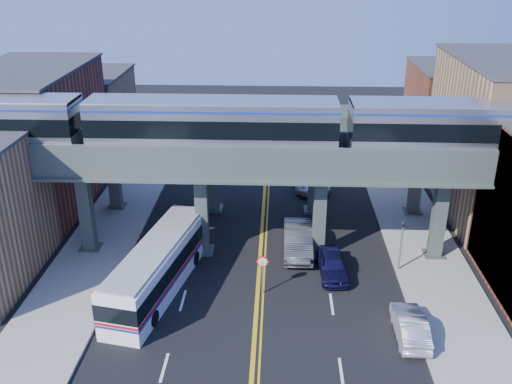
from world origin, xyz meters
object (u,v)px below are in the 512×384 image
car_lane_b (298,240)px  car_lane_d (301,155)px  stop_sign (263,269)px  traffic_signal (401,240)px  car_lane_c (309,176)px  car_parked_curb (410,326)px  car_lane_a (333,265)px  transit_train (212,124)px  transit_bus (159,267)px

car_lane_b → car_lane_d: bearing=87.5°
stop_sign → traffic_signal: size_ratio=0.64×
car_lane_c → car_parked_curb: size_ratio=1.45×
car_lane_a → car_parked_curb: car_lane_a is taller
stop_sign → traffic_signal: (8.90, 3.00, 0.54)m
transit_train → transit_bus: bearing=-123.4°
car_lane_b → car_lane_c: 12.13m
car_lane_a → car_lane_b: (-2.17, 3.00, 0.18)m
car_lane_b → car_parked_curb: bearing=-57.6°
car_lane_c → car_lane_d: bearing=87.9°
stop_sign → car_lane_b: size_ratio=0.47×
traffic_signal → car_lane_d: bearing=105.7°
car_lane_c → car_lane_d: car_lane_c is taller
stop_sign → transit_bus: transit_bus is taller
stop_sign → car_lane_d: 23.76m
car_lane_d → car_lane_b: bearing=-100.2°
stop_sign → car_parked_curb: stop_sign is taller
traffic_signal → car_lane_a: size_ratio=0.94×
transit_bus → car_parked_curb: (14.65, -4.27, -0.81)m
stop_sign → car_lane_a: size_ratio=0.60×
car_lane_d → transit_bus: bearing=-120.1°
transit_bus → car_lane_c: transit_bus is taller
transit_train → traffic_signal: bearing=-9.2°
car_lane_a → car_lane_b: size_ratio=0.78×
stop_sign → car_lane_a: (4.49, 2.34, -1.01)m
car_lane_a → car_lane_d: (-1.34, 21.19, 0.02)m
transit_bus → car_parked_curb: transit_bus is taller
transit_train → car_lane_a: transit_train is taller
car_lane_b → car_lane_c: bearing=83.8°
car_lane_a → car_lane_d: 21.23m
car_lane_a → transit_bus: bearing=-173.5°
transit_train → car_lane_b: bearing=3.5°
car_lane_d → car_parked_curb: car_lane_d is taller
traffic_signal → car_parked_curb: bearing=-95.8°
stop_sign → transit_bus: bearing=177.0°
car_lane_d → car_parked_curb: 27.93m
transit_train → traffic_signal: size_ratio=12.00×
transit_bus → car_lane_a: (10.94, 2.00, -0.79)m
transit_train → car_lane_b: 10.18m
car_lane_d → car_parked_curb: bearing=-87.2°
transit_train → car_lane_c: transit_train is taller
car_lane_a → car_lane_b: car_lane_b is taller
car_lane_b → car_lane_c: size_ratio=0.87×
transit_bus → car_lane_d: (9.59, 23.19, -0.78)m
car_lane_a → car_parked_curb: (3.71, -6.28, -0.02)m
stop_sign → car_parked_curb: size_ratio=0.59×
traffic_signal → car_lane_c: traffic_signal is taller
transit_bus → car_lane_b: transit_bus is taller
transit_bus → car_parked_curb: bearing=-94.7°
transit_bus → car_lane_b: (8.77, 5.01, -0.62)m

